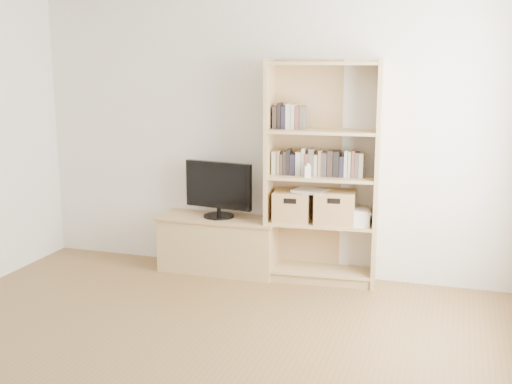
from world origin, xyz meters
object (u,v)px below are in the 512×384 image
at_px(basket_left, 292,206).
at_px(basket_right, 335,207).
at_px(bookshelf, 322,173).
at_px(tv_stand, 219,245).
at_px(laptop, 311,191).
at_px(baby_monitor, 308,172).
at_px(television, 218,189).

bearing_deg(basket_left, basket_right, -1.60).
xyz_separation_m(bookshelf, basket_right, (0.12, 0.00, -0.29)).
bearing_deg(tv_stand, basket_left, -0.22).
bearing_deg(basket_right, bookshelf, 175.76).
distance_m(bookshelf, basket_right, 0.32).
xyz_separation_m(basket_left, basket_right, (0.38, 0.03, 0.01)).
height_order(tv_stand, basket_right, basket_right).
relative_size(basket_right, laptop, 1.17).
distance_m(baby_monitor, basket_left, 0.38).
bearing_deg(bookshelf, laptop, -173.87).
bearing_deg(baby_monitor, basket_left, 139.07).
bearing_deg(basket_right, baby_monitor, -157.30).
bearing_deg(television, bookshelf, 10.56).
bearing_deg(bookshelf, basket_left, -178.81).
xyz_separation_m(tv_stand, bookshelf, (0.96, 0.03, 0.73)).
bearing_deg(tv_stand, laptop, 0.30).
height_order(television, laptop, television).
distance_m(tv_stand, baby_monitor, 1.15).
bearing_deg(television, basket_left, 9.04).
bearing_deg(tv_stand, baby_monitor, -6.31).
relative_size(television, baby_monitor, 6.53).
bearing_deg(baby_monitor, basket_right, 17.57).
xyz_separation_m(baby_monitor, basket_left, (-0.16, 0.09, -0.33)).
bearing_deg(baby_monitor, bookshelf, 38.23).
bearing_deg(bookshelf, television, 177.13).
relative_size(tv_stand, basket_right, 3.14).
bearing_deg(basket_left, tv_stand, 174.00).
height_order(tv_stand, laptop, laptop).
bearing_deg(laptop, basket_left, -164.30).
bearing_deg(bookshelf, basket_right, -2.60).
distance_m(television, basket_left, 0.71).
bearing_deg(bookshelf, baby_monitor, -135.00).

